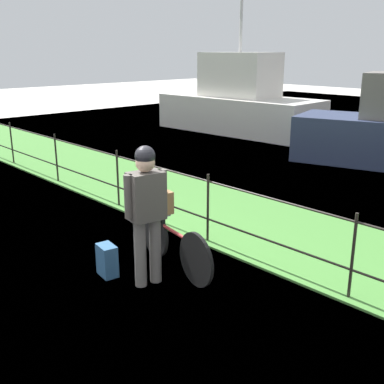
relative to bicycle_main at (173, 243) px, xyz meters
The scene contains 9 objects.
ground_plane 1.03m from the bicycle_main, 109.41° to the right, with size 60.00×60.00×0.00m, color beige.
grass_strip 2.06m from the bicycle_main, 99.14° to the left, with size 27.00×2.40×0.03m, color #478438.
iron_fence 1.02m from the bicycle_main, 108.97° to the left, with size 18.04×0.04×1.03m.
bicycle_main is the anchor object (origin of this frame).
wooden_crate 0.59m from the bicycle_main, 169.90° to the left, with size 0.36×0.27×0.29m, color olive.
terrier_dog 0.76m from the bicycle_main, 169.90° to the left, with size 0.32×0.19×0.18m.
cyclist_person 0.81m from the bicycle_main, 79.64° to the right, with size 0.33×0.53×1.68m.
backpack_on_paving 0.85m from the bicycle_main, 120.89° to the right, with size 0.28×0.18×0.40m, color #28517A.
moored_boat_mid 10.83m from the bicycle_main, 127.15° to the left, with size 5.75×2.46×4.22m.
Camera 1 is at (4.51, -2.69, 2.70)m, focal length 44.18 mm.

